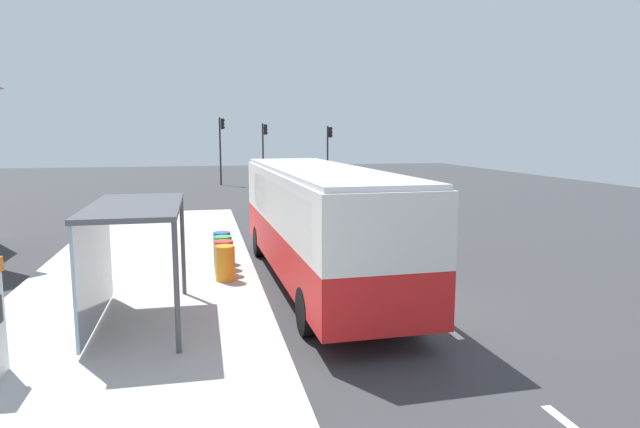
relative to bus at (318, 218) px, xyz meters
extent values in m
cube|color=#38383A|center=(1.71, 11.43, -1.86)|extent=(56.00, 92.00, 0.04)
cube|color=beige|center=(-4.69, -0.57, -1.75)|extent=(6.20, 30.00, 0.18)
cube|color=silver|center=(1.96, -3.57, -1.84)|extent=(0.16, 2.20, 0.01)
cube|color=silver|center=(1.96, 1.43, -1.84)|extent=(0.16, 2.20, 0.01)
cube|color=silver|center=(1.96, 6.43, -1.84)|extent=(0.16, 2.20, 0.01)
cube|color=silver|center=(1.96, 11.43, -1.84)|extent=(0.16, 2.20, 0.01)
cube|color=silver|center=(1.96, 16.43, -1.84)|extent=(0.16, 2.20, 0.01)
cube|color=silver|center=(1.96, 21.43, -1.84)|extent=(0.16, 2.20, 0.01)
cube|color=silver|center=(1.96, 26.43, -1.84)|extent=(0.16, 2.20, 0.01)
cube|color=red|center=(0.01, -0.02, -0.77)|extent=(2.77, 11.06, 1.15)
cube|color=silver|center=(0.01, -0.02, 0.53)|extent=(2.77, 11.06, 1.45)
cube|color=silver|center=(0.01, -0.02, 1.31)|extent=(2.64, 10.84, 0.12)
cube|color=black|center=(-0.12, 5.43, 0.46)|extent=(2.30, 0.18, 1.22)
cube|color=black|center=(-1.18, -0.55, 0.46)|extent=(0.29, 8.58, 1.10)
cylinder|color=black|center=(-1.21, 3.85, -1.34)|extent=(0.30, 1.01, 1.00)
cylinder|color=black|center=(1.04, 3.91, -1.34)|extent=(0.30, 1.01, 1.00)
cylinder|color=black|center=(-1.02, -3.75, -1.34)|extent=(0.30, 1.01, 1.00)
cylinder|color=black|center=(1.23, -3.69, -1.34)|extent=(0.30, 1.01, 1.00)
cube|color=white|center=(3.91, 22.89, -0.52)|extent=(2.00, 5.20, 1.96)
cube|color=black|center=(3.91, 22.89, -0.19)|extent=(2.04, 3.12, 0.44)
cylinder|color=black|center=(4.81, 20.89, -1.50)|extent=(0.22, 0.68, 0.68)
cylinder|color=black|center=(3.01, 20.89, -1.50)|extent=(0.22, 0.68, 0.68)
cylinder|color=black|center=(4.81, 24.89, -1.50)|extent=(0.22, 0.68, 0.68)
cylinder|color=black|center=(3.01, 24.89, -1.50)|extent=(0.22, 0.68, 0.68)
cube|color=#B7B7BC|center=(4.01, 26.55, -1.22)|extent=(1.92, 4.45, 0.60)
cube|color=black|center=(4.02, 26.35, -0.62)|extent=(1.65, 2.42, 0.60)
cylinder|color=black|center=(3.15, 28.02, -1.52)|extent=(0.22, 0.65, 0.64)
cylinder|color=black|center=(4.79, 28.07, -1.52)|extent=(0.22, 0.65, 0.64)
cylinder|color=black|center=(3.23, 25.02, -1.52)|extent=(0.22, 0.65, 0.64)
cylinder|color=black|center=(4.87, 25.07, -1.52)|extent=(0.22, 0.65, 0.64)
cylinder|color=orange|center=(-2.49, 0.24, -1.19)|extent=(0.52, 0.52, 0.95)
cylinder|color=red|center=(-2.49, 0.94, -1.19)|extent=(0.52, 0.52, 0.95)
cylinder|color=green|center=(-2.49, 1.64, -1.19)|extent=(0.52, 0.52, 0.95)
cylinder|color=blue|center=(-2.49, 2.34, -1.19)|extent=(0.52, 0.52, 0.95)
cylinder|color=#2D2D2D|center=(7.11, 29.70, 0.51)|extent=(0.14, 0.14, 4.69)
cube|color=black|center=(7.33, 29.70, 2.35)|extent=(0.24, 0.28, 0.84)
sphere|color=red|center=(7.45, 29.70, 2.63)|extent=(0.16, 0.16, 0.16)
sphere|color=#3C2C03|center=(7.45, 29.70, 2.35)|extent=(0.16, 0.16, 0.16)
sphere|color=black|center=(7.45, 29.70, 2.07)|extent=(0.16, 0.16, 0.16)
cylinder|color=#2D2D2D|center=(-1.49, 30.50, 0.83)|extent=(0.14, 0.14, 5.35)
cube|color=black|center=(-1.27, 30.50, 3.01)|extent=(0.24, 0.28, 0.84)
sphere|color=#360606|center=(-1.15, 30.50, 3.29)|extent=(0.16, 0.16, 0.16)
sphere|color=#F2B20C|center=(-1.15, 30.50, 3.01)|extent=(0.16, 0.16, 0.16)
sphere|color=black|center=(-1.15, 30.50, 2.73)|extent=(0.16, 0.16, 0.16)
cylinder|color=#2D2D2D|center=(2.01, 31.30, 0.61)|extent=(0.14, 0.14, 4.91)
cube|color=black|center=(2.23, 31.30, 2.57)|extent=(0.24, 0.28, 0.84)
sphere|color=red|center=(2.35, 31.30, 2.85)|extent=(0.16, 0.16, 0.16)
sphere|color=#3C2C03|center=(2.35, 31.30, 2.57)|extent=(0.16, 0.16, 0.16)
sphere|color=black|center=(2.35, 31.30, 2.29)|extent=(0.16, 0.16, 0.16)
cube|color=#4C4C51|center=(-4.39, -2.71, 0.79)|extent=(1.80, 4.00, 0.10)
cube|color=#8CA5B2|center=(-5.24, -2.71, -0.41)|extent=(0.06, 3.80, 2.30)
cylinder|color=#4C4C51|center=(-3.54, -4.61, -0.44)|extent=(0.10, 0.10, 2.44)
cylinder|color=#4C4C51|center=(-3.54, -0.81, -0.44)|extent=(0.10, 0.10, 2.44)
camera|label=1|loc=(-3.05, -14.45, 2.27)|focal=31.01mm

